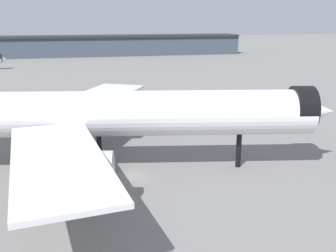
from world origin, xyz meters
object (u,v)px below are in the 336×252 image
at_px(baggage_tug_wing, 43,113).
at_px(baggage_cart_trailing, 162,108).
at_px(airliner_near_gate, 112,115).
at_px(traffic_cone_wingtip, 252,122).

relative_size(baggage_tug_wing, baggage_cart_trailing, 1.40).
distance_m(airliner_near_gate, baggage_cart_trailing, 40.19).
xyz_separation_m(airliner_near_gate, traffic_cone_wingtip, (33.49, 20.39, -8.53)).
xyz_separation_m(baggage_cart_trailing, traffic_cone_wingtip, (17.52, -15.63, -0.58)).
height_order(baggage_tug_wing, baggage_cart_trailing, baggage_tug_wing).
xyz_separation_m(baggage_tug_wing, traffic_cone_wingtip, (46.94, -16.94, -0.58)).
bearing_deg(baggage_cart_trailing, airliner_near_gate, 60.07).
bearing_deg(airliner_near_gate, traffic_cone_wingtip, 42.09).
distance_m(baggage_cart_trailing, traffic_cone_wingtip, 23.48).
height_order(airliner_near_gate, baggage_tug_wing, airliner_near_gate).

